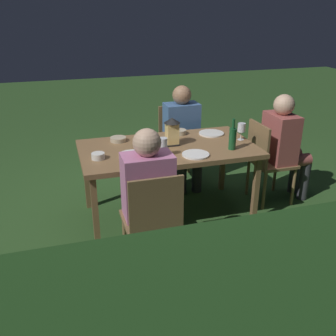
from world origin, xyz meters
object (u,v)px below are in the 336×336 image
plate_a (211,133)px  chair_side_right_b (153,219)px  person_in_rust (285,143)px  person_in_blue (183,132)px  chair_side_left_a (178,140)px  plate_c (196,155)px  wine_glass_c (163,144)px  wine_glass_b (148,137)px  bowl_salad (98,156)px  lantern_centerpiece (172,130)px  dining_table (168,152)px  chair_head_near (267,159)px  plate_b (132,155)px  wine_glass_a (241,128)px  bowl_olives (118,139)px  bowl_bread (180,132)px  person_in_pink (146,189)px  green_bottle_on_table (233,138)px

plate_a → chair_side_right_b: bearing=50.0°
person_in_rust → person_in_blue: 1.11m
person_in_blue → chair_side_left_a: bearing=-90.0°
plate_a → plate_c: bearing=55.0°
chair_side_left_a → wine_glass_c: size_ratio=5.15×
wine_glass_b → bowl_salad: bearing=14.2°
wine_glass_b → person_in_blue: bearing=-131.0°
lantern_centerpiece → plate_c: bearing=109.9°
person_in_blue → plate_c: size_ratio=4.70×
person_in_rust → chair_side_left_a: person_in_rust is taller
plate_a → dining_table: bearing=24.0°
chair_head_near → chair_side_left_a: 1.10m
lantern_centerpiece → plate_b: size_ratio=1.16×
chair_side_left_a → plate_a: chair_side_left_a is taller
plate_c → chair_side_right_b: bearing=45.8°
dining_table → lantern_centerpiece: 0.22m
lantern_centerpiece → wine_glass_b: (0.25, 0.05, -0.03)m
plate_a → bowl_salad: bowl_salad is taller
chair_head_near → wine_glass_a: 0.48m
lantern_centerpiece → wine_glass_b: lantern_centerpiece is taller
wine_glass_a → bowl_olives: (1.17, -0.30, -0.10)m
chair_side_right_b → bowl_bread: 1.34m
bowl_salad → chair_head_near: bearing=-176.0°
chair_side_right_b → bowl_bread: chair_side_right_b is taller
plate_a → bowl_olives: 0.96m
person_in_rust → bowl_bread: 1.10m
bowl_olives → wine_glass_c: bearing=121.4°
person_in_blue → bowl_salad: person_in_blue is taller
chair_side_right_b → person_in_pink: 0.25m
wine_glass_a → plate_c: bearing=25.4°
person_in_blue → bowl_bread: bearing=65.0°
person_in_blue → plate_c: (0.20, 0.93, 0.10)m
plate_c → bowl_salad: bowl_salad is taller
green_bottle_on_table → bowl_olives: green_bottle_on_table is taller
person_in_blue → wine_glass_c: (0.48, 0.87, 0.21)m
green_bottle_on_table → wine_glass_c: 0.66m
chair_side_left_a → lantern_centerpiece: (0.32, 0.80, 0.39)m
dining_table → person_in_pink: size_ratio=1.43×
person_in_blue → plate_b: size_ratio=5.05×
person_in_rust → chair_side_left_a: 1.24m
person_in_rust → plate_b: bearing=4.3°
person_in_rust → chair_side_right_b: person_in_rust is taller
wine_glass_b → chair_side_left_a: bearing=-123.8°
wine_glass_a → wine_glass_b: bearing=-0.4°
chair_head_near → person_in_pink: size_ratio=0.76×
chair_head_near → person_in_pink: 1.59m
chair_side_right_b → bowl_bread: bearing=-116.8°
person_in_blue → plate_c: bearing=78.0°
chair_side_left_a → plate_a: (-0.17, 0.60, 0.25)m
bowl_bread → bowl_salad: size_ratio=1.21×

